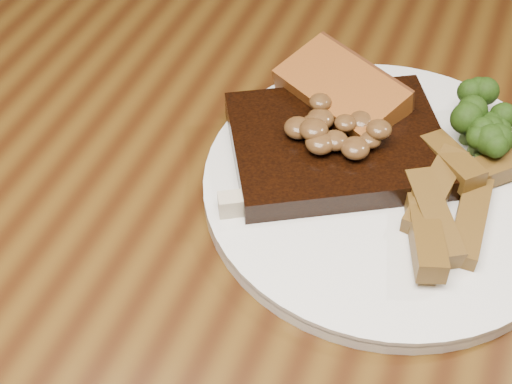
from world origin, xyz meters
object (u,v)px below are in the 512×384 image
chair_far (382,39)px  steak (337,146)px  dining_table (248,292)px  plate (386,188)px  garlic_bread (339,108)px  potato_wedges (456,194)px

chair_far → steak: (0.07, -0.52, 0.26)m
dining_table → plate: size_ratio=5.32×
garlic_bread → plate: bearing=-16.8°
plate → garlic_bread: 0.09m
potato_wedges → dining_table: bearing=-153.5°
dining_table → potato_wedges: potato_wedges is taller
dining_table → plate: 0.16m
garlic_bread → steak: bearing=-47.1°
dining_table → potato_wedges: (0.15, 0.07, 0.12)m
dining_table → steak: 0.15m
garlic_bread → potato_wedges: 0.13m
dining_table → garlic_bread: garlic_bread is taller
chair_far → steak: 0.59m
steak → potato_wedges: steak is taller
plate → steak: size_ratio=1.74×
plate → chair_far: bearing=102.1°
plate → garlic_bread: size_ratio=2.76×
potato_wedges → plate: bearing=177.2°
chair_far → steak: bearing=88.0°
chair_far → steak: size_ratio=5.39×
dining_table → plate: bearing=39.4°
plate → garlic_bread: bearing=135.6°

